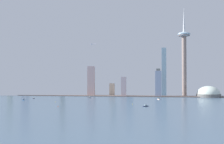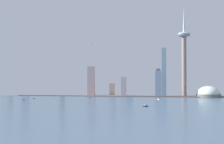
{
  "view_description": "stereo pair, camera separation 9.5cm",
  "coord_description": "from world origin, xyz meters",
  "px_view_note": "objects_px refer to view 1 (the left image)",
  "views": [
    {
      "loc": [
        177.88,
        -525.19,
        64.56
      ],
      "look_at": [
        35.76,
        429.56,
        85.96
      ],
      "focal_mm": 43.64,
      "sensor_mm": 36.0,
      "label": 1
    },
    {
      "loc": [
        177.98,
        -525.18,
        64.56
      ],
      "look_at": [
        35.76,
        429.56,
        85.96
      ],
      "focal_mm": 43.64,
      "sensor_mm": 36.0,
      "label": 2
    }
  ],
  "objects_px": {
    "observation_tower": "(184,51)",
    "boat_3": "(159,99)",
    "skyscraper_0": "(93,74)",
    "skyscraper_10": "(158,83)",
    "skyscraper_8": "(124,87)",
    "skyscraper_9": "(164,71)",
    "boat_5": "(34,98)",
    "stadium_dome": "(209,94)",
    "skyscraper_2": "(25,73)",
    "skyscraper_1": "(63,73)",
    "skyscraper_7": "(91,81)",
    "channel_buoy_2": "(132,104)",
    "skyscraper_3": "(10,78)",
    "skyscraper_4": "(130,79)",
    "boat_1": "(24,100)",
    "airplane": "(92,44)",
    "boat_2": "(146,106)",
    "skyscraper_6": "(112,89)",
    "channel_buoy_1": "(58,106)",
    "boat_4": "(90,97)",
    "channel_buoy_0": "(55,102)",
    "skyscraper_5": "(114,78)"
  },
  "relations": [
    {
      "from": "skyscraper_2",
      "to": "skyscraper_7",
      "type": "bearing_deg",
      "value": -3.44
    },
    {
      "from": "skyscraper_8",
      "to": "skyscraper_10",
      "type": "distance_m",
      "value": 121.17
    },
    {
      "from": "channel_buoy_2",
      "to": "skyscraper_9",
      "type": "bearing_deg",
      "value": 75.88
    },
    {
      "from": "skyscraper_9",
      "to": "boat_5",
      "type": "distance_m",
      "value": 473.82
    },
    {
      "from": "skyscraper_2",
      "to": "boat_3",
      "type": "xyz_separation_m",
      "value": [
        507.14,
        -164.6,
        -83.92
      ]
    },
    {
      "from": "observation_tower",
      "to": "skyscraper_2",
      "type": "height_order",
      "value": "observation_tower"
    },
    {
      "from": "stadium_dome",
      "to": "skyscraper_6",
      "type": "relative_size",
      "value": 1.78
    },
    {
      "from": "skyscraper_3",
      "to": "boat_4",
      "type": "height_order",
      "value": "skyscraper_3"
    },
    {
      "from": "skyscraper_5",
      "to": "skyscraper_7",
      "type": "height_order",
      "value": "skyscraper_5"
    },
    {
      "from": "skyscraper_10",
      "to": "skyscraper_3",
      "type": "bearing_deg",
      "value": 176.32
    },
    {
      "from": "channel_buoy_1",
      "to": "boat_4",
      "type": "bearing_deg",
      "value": 88.52
    },
    {
      "from": "skyscraper_3",
      "to": "airplane",
      "type": "bearing_deg",
      "value": -2.89
    },
    {
      "from": "skyscraper_10",
      "to": "skyscraper_6",
      "type": "bearing_deg",
      "value": 167.11
    },
    {
      "from": "skyscraper_4",
      "to": "airplane",
      "type": "relative_size",
      "value": 4.36
    },
    {
      "from": "skyscraper_1",
      "to": "boat_3",
      "type": "relative_size",
      "value": 19.25
    },
    {
      "from": "skyscraper_5",
      "to": "channel_buoy_0",
      "type": "bearing_deg",
      "value": -106.21
    },
    {
      "from": "skyscraper_5",
      "to": "channel_buoy_2",
      "type": "bearing_deg",
      "value": -75.46
    },
    {
      "from": "skyscraper_7",
      "to": "boat_4",
      "type": "xyz_separation_m",
      "value": [
        19.62,
        -113.87,
        -52.51
      ]
    },
    {
      "from": "airplane",
      "to": "channel_buoy_0",
      "type": "bearing_deg",
      "value": 11.62
    },
    {
      "from": "stadium_dome",
      "to": "skyscraper_6",
      "type": "distance_m",
      "value": 337.62
    },
    {
      "from": "skyscraper_8",
      "to": "skyscraper_10",
      "type": "height_order",
      "value": "skyscraper_10"
    },
    {
      "from": "skyscraper_8",
      "to": "boat_2",
      "type": "height_order",
      "value": "skyscraper_8"
    },
    {
      "from": "channel_buoy_2",
      "to": "channel_buoy_0",
      "type": "bearing_deg",
      "value": 171.92
    },
    {
      "from": "skyscraper_9",
      "to": "boat_5",
      "type": "bearing_deg",
      "value": -151.49
    },
    {
      "from": "skyscraper_1",
      "to": "skyscraper_7",
      "type": "distance_m",
      "value": 173.52
    },
    {
      "from": "skyscraper_0",
      "to": "skyscraper_8",
      "type": "xyz_separation_m",
      "value": [
        127.39,
        -79.66,
        -44.45
      ]
    },
    {
      "from": "skyscraper_6",
      "to": "boat_1",
      "type": "height_order",
      "value": "skyscraper_6"
    },
    {
      "from": "boat_4",
      "to": "channel_buoy_0",
      "type": "distance_m",
      "value": 178.69
    },
    {
      "from": "skyscraper_7",
      "to": "channel_buoy_1",
      "type": "relative_size",
      "value": 36.26
    },
    {
      "from": "stadium_dome",
      "to": "boat_4",
      "type": "distance_m",
      "value": 404.24
    },
    {
      "from": "boat_4",
      "to": "channel_buoy_1",
      "type": "bearing_deg",
      "value": -165.83
    },
    {
      "from": "skyscraper_2",
      "to": "boat_3",
      "type": "bearing_deg",
      "value": -17.98
    },
    {
      "from": "channel_buoy_0",
      "to": "airplane",
      "type": "height_order",
      "value": "airplane"
    },
    {
      "from": "skyscraper_1",
      "to": "skyscraper_6",
      "type": "distance_m",
      "value": 239.71
    },
    {
      "from": "skyscraper_1",
      "to": "skyscraper_6",
      "type": "height_order",
      "value": "skyscraper_1"
    },
    {
      "from": "skyscraper_6",
      "to": "skyscraper_10",
      "type": "height_order",
      "value": "skyscraper_10"
    },
    {
      "from": "skyscraper_4",
      "to": "boat_1",
      "type": "relative_size",
      "value": 15.43
    },
    {
      "from": "skyscraper_0",
      "to": "skyscraper_10",
      "type": "distance_m",
      "value": 261.58
    },
    {
      "from": "skyscraper_6",
      "to": "channel_buoy_1",
      "type": "bearing_deg",
      "value": -98.79
    },
    {
      "from": "skyscraper_0",
      "to": "skyscraper_10",
      "type": "height_order",
      "value": "skyscraper_0"
    },
    {
      "from": "observation_tower",
      "to": "boat_3",
      "type": "relative_size",
      "value": 35.77
    },
    {
      "from": "skyscraper_7",
      "to": "skyscraper_10",
      "type": "distance_m",
      "value": 243.61
    },
    {
      "from": "boat_2",
      "to": "airplane",
      "type": "relative_size",
      "value": 0.42
    },
    {
      "from": "skyscraper_0",
      "to": "skyscraper_8",
      "type": "distance_m",
      "value": 156.69
    },
    {
      "from": "stadium_dome",
      "to": "skyscraper_2",
      "type": "height_order",
      "value": "skyscraper_2"
    },
    {
      "from": "skyscraper_5",
      "to": "channel_buoy_1",
      "type": "xyz_separation_m",
      "value": [
        -59.37,
        -472.02,
        -63.61
      ]
    },
    {
      "from": "skyscraper_1",
      "to": "skyscraper_7",
      "type": "xyz_separation_m",
      "value": [
        142.49,
        -94.31,
        -30.19
      ]
    },
    {
      "from": "skyscraper_2",
      "to": "skyscraper_5",
      "type": "distance_m",
      "value": 344.9
    },
    {
      "from": "skyscraper_8",
      "to": "skyscraper_2",
      "type": "bearing_deg",
      "value": 173.99
    },
    {
      "from": "skyscraper_8",
      "to": "skyscraper_0",
      "type": "bearing_deg",
      "value": 147.98
    }
  ]
}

